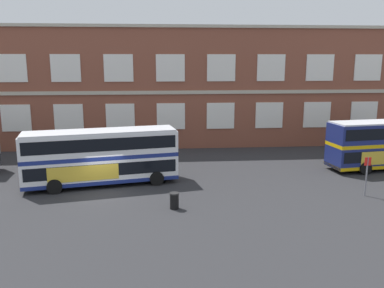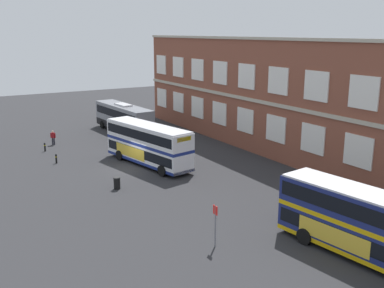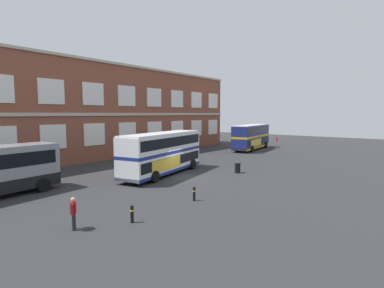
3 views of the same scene
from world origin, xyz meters
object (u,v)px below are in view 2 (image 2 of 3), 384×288
object	(u,v)px
double_decker_middle	(366,224)
waiting_passenger	(53,137)
safety_bollard_east	(56,159)
station_litter_bin	(117,183)
double_decker_near	(148,144)
safety_bollard_west	(45,147)
bus_stand_flag	(215,222)
touring_coach	(124,118)

from	to	relation	value
double_decker_middle	waiting_passenger	bearing A→B (deg)	-166.49
safety_bollard_east	station_litter_bin	bearing A→B (deg)	13.55
double_decker_middle	safety_bollard_east	world-z (taller)	double_decker_middle
double_decker_near	station_litter_bin	distance (m)	7.59
waiting_passenger	safety_bollard_west	world-z (taller)	waiting_passenger
double_decker_middle	bus_stand_flag	world-z (taller)	double_decker_middle
bus_stand_flag	safety_bollard_west	world-z (taller)	bus_stand_flag
bus_stand_flag	touring_coach	bearing A→B (deg)	167.19
double_decker_near	double_decker_middle	size ratio (longest dim) A/B	1.00
touring_coach	safety_bollard_east	size ratio (longest dim) A/B	12.80
safety_bollard_east	double_decker_near	bearing A→B (deg)	56.60
bus_stand_flag	safety_bollard_east	bearing A→B (deg)	-170.65
waiting_passenger	safety_bollard_west	xyz separation A→B (m)	(2.51, -1.55, -0.44)
double_decker_near	station_litter_bin	world-z (taller)	double_decker_near
double_decker_near	safety_bollard_east	world-z (taller)	double_decker_near
bus_stand_flag	safety_bollard_east	xyz separation A→B (m)	(-23.31, -3.84, -1.14)
bus_stand_flag	station_litter_bin	xyz separation A→B (m)	(-13.01, -1.36, -1.12)
touring_coach	safety_bollard_west	distance (m)	12.19
double_decker_middle	bus_stand_flag	distance (m)	8.80
safety_bollard_west	safety_bollard_east	world-z (taller)	same
double_decker_near	bus_stand_flag	xyz separation A→B (m)	(18.14, -4.00, -0.51)
safety_bollard_west	double_decker_near	bearing A→B (deg)	36.25
double_decker_near	waiting_passenger	bearing A→B (deg)	-154.68
waiting_passenger	station_litter_bin	size ratio (longest dim) A/B	1.65
bus_stand_flag	station_litter_bin	distance (m)	13.13
double_decker_middle	waiting_passenger	xyz separation A→B (m)	(-36.87, -8.86, -1.22)
double_decker_middle	safety_bollard_east	size ratio (longest dim) A/B	11.83
waiting_passenger	safety_bollard_east	world-z (taller)	waiting_passenger
double_decker_near	waiting_passenger	world-z (taller)	double_decker_near
double_decker_near	station_litter_bin	xyz separation A→B (m)	(5.13, -5.35, -1.63)
bus_stand_flag	station_litter_bin	world-z (taller)	bus_stand_flag
double_decker_middle	safety_bollard_west	size ratio (longest dim) A/B	11.83
double_decker_middle	waiting_passenger	distance (m)	37.94
double_decker_middle	bus_stand_flag	bearing A→B (deg)	-130.38
waiting_passenger	station_litter_bin	bearing A→B (deg)	2.57
double_decker_middle	touring_coach	distance (m)	38.84
waiting_passenger	safety_bollard_east	bearing A→B (deg)	-11.96
touring_coach	safety_bollard_east	distance (m)	15.10
double_decker_near	safety_bollard_west	xyz separation A→B (m)	(-10.53, -7.72, -1.66)
waiting_passenger	safety_bollard_west	distance (m)	2.98
station_litter_bin	bus_stand_flag	bearing A→B (deg)	5.95
bus_stand_flag	station_litter_bin	size ratio (longest dim) A/B	2.62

